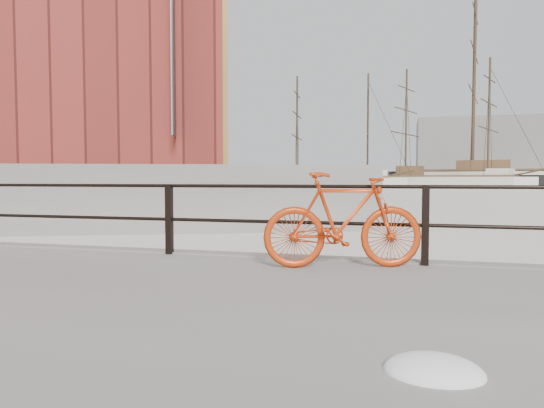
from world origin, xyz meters
The scene contains 14 objects.
ground centered at (0.00, 0.00, 0.00)m, with size 400.00×400.00×0.00m, color white.
far_quay centered at (-40.00, 72.00, 0.90)m, with size 24.00×150.00×1.80m, color gray.
guardrail centered at (0.00, -0.15, 0.85)m, with size 28.00×0.10×1.00m, color black, non-canonical shape.
bicycle centered at (-0.97, -0.59, 0.93)m, with size 1.92×0.29×1.16m, color red.
schooner_mid centered at (6.20, 73.39, 0.00)m, with size 27.72×11.73×20.05m, color beige, non-canonical shape.
schooner_left centered at (-10.78, 68.98, 0.00)m, with size 24.02×10.92×18.28m, color beige, non-canonical shape.
workboat_near centered at (-30.16, 26.55, 0.00)m, with size 12.14×4.05×7.00m, color black, non-canonical shape.
workboat_far centered at (-33.40, 40.28, 0.00)m, with size 9.68×3.35×7.00m, color black, non-canonical shape.
apartment_terracotta centered at (-21.25, 20.26, 11.90)m, with size 20.00×15.00×20.20m, color maroon.
apartment_mustard centered at (-29.49, 40.65, 12.90)m, with size 22.00×15.00×22.20m, color gold.
apartment_cream centered at (-38.11, 61.98, 12.40)m, with size 20.00×15.00×21.20m, color beige.
apartment_grey centered at (-46.35, 82.38, 13.40)m, with size 22.00×15.00×23.20m, color #A5A59F.
apartment_brick centered at (-54.97, 103.70, 12.40)m, with size 24.00×15.00×21.20m, color brown.
industrial_west centered at (20.00, 140.00, 9.00)m, with size 32.00×18.00×18.00m, color gray.
Camera 1 is at (-0.30, -6.44, 1.43)m, focal length 32.00 mm.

